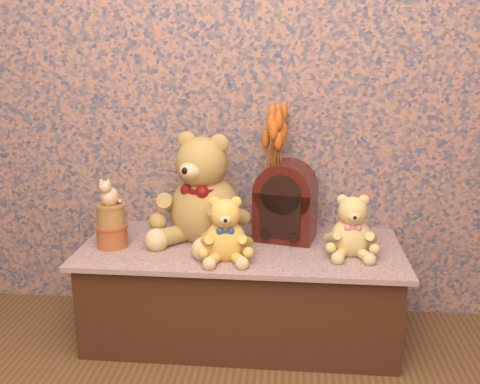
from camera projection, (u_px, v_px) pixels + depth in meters
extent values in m
cube|color=#34466B|center=(248.00, 16.00, 2.26)|extent=(3.00, 0.10, 2.60)
cube|color=#394275|center=(241.00, 291.00, 2.29)|extent=(1.29, 0.57, 0.40)
cylinder|color=tan|center=(271.00, 214.00, 2.35)|extent=(0.13, 0.13, 0.18)
cylinder|color=#B37534|center=(112.00, 236.00, 2.22)|extent=(0.15, 0.15, 0.09)
cylinder|color=tan|center=(111.00, 215.00, 2.19)|extent=(0.13, 0.13, 0.09)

